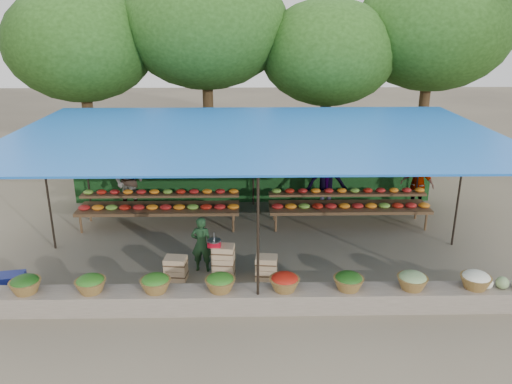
{
  "coord_description": "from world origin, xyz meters",
  "views": [
    {
      "loc": [
        -0.2,
        -10.97,
        5.19
      ],
      "look_at": [
        0.03,
        0.2,
        1.33
      ],
      "focal_mm": 35.0,
      "sensor_mm": 36.0,
      "label": 1
    }
  ],
  "objects_px": {
    "weighing_scale": "(214,243)",
    "vendor_seated": "(202,244)",
    "crate_counter": "(222,266)",
    "blue_crate_front": "(11,281)"
  },
  "relations": [
    {
      "from": "crate_counter",
      "to": "vendor_seated",
      "type": "xyz_separation_m",
      "value": [
        -0.45,
        0.4,
        0.31
      ]
    },
    {
      "from": "weighing_scale",
      "to": "vendor_seated",
      "type": "distance_m",
      "value": 0.55
    },
    {
      "from": "crate_counter",
      "to": "blue_crate_front",
      "type": "height_order",
      "value": "crate_counter"
    },
    {
      "from": "weighing_scale",
      "to": "blue_crate_front",
      "type": "bearing_deg",
      "value": -175.61
    },
    {
      "from": "vendor_seated",
      "to": "blue_crate_front",
      "type": "distance_m",
      "value": 3.92
    },
    {
      "from": "vendor_seated",
      "to": "crate_counter",
      "type": "bearing_deg",
      "value": 144.6
    },
    {
      "from": "weighing_scale",
      "to": "vendor_seated",
      "type": "height_order",
      "value": "vendor_seated"
    },
    {
      "from": "crate_counter",
      "to": "weighing_scale",
      "type": "xyz_separation_m",
      "value": [
        -0.15,
        -0.0,
        0.53
      ]
    },
    {
      "from": "blue_crate_front",
      "to": "crate_counter",
      "type": "bearing_deg",
      "value": -5.66
    },
    {
      "from": "crate_counter",
      "to": "weighing_scale",
      "type": "distance_m",
      "value": 0.55
    }
  ]
}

